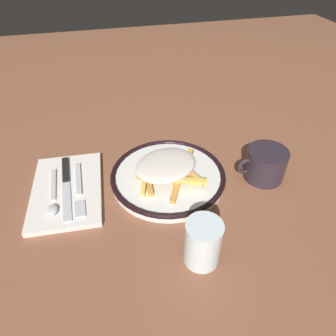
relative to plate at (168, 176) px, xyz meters
name	(u,v)px	position (x,y,z in m)	size (l,w,h in m)	color
ground_plane	(168,180)	(0.00, 0.00, -0.01)	(2.60, 2.60, 0.00)	brown
plate	(168,176)	(0.00, 0.00, 0.00)	(0.27, 0.27, 0.02)	white
fries_heap	(167,168)	(0.00, 0.00, 0.03)	(0.18, 0.18, 0.04)	#E5B556
napkin	(67,190)	(0.24, -0.02, -0.01)	(0.16, 0.24, 0.01)	silver
fork	(79,188)	(0.21, -0.01, 0.00)	(0.02, 0.18, 0.00)	silver
knife	(66,181)	(0.24, -0.04, 0.00)	(0.02, 0.21, 0.01)	black
spoon	(53,199)	(0.26, 0.02, 0.00)	(0.02, 0.15, 0.01)	silver
water_glass	(203,243)	(-0.01, 0.22, 0.03)	(0.07, 0.07, 0.09)	silver
coffee_mug	(265,164)	(-0.23, 0.04, 0.03)	(0.12, 0.10, 0.08)	#2A212A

